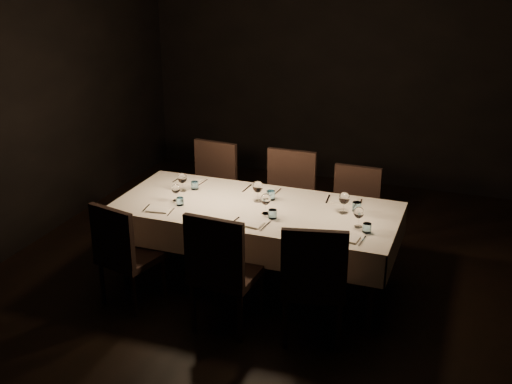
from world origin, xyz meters
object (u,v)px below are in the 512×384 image
(dining_table, at_px, (256,214))
(chair_near_right, at_px, (314,279))
(chair_near_center, at_px, (222,267))
(chair_far_left, at_px, (211,186))
(chair_near_left, at_px, (124,251))
(chair_far_right, at_px, (354,212))
(chair_far_center, at_px, (287,199))

(dining_table, relative_size, chair_near_right, 2.46)
(dining_table, distance_m, chair_near_center, 0.83)
(dining_table, distance_m, chair_far_left, 1.16)
(chair_near_left, distance_m, chair_far_right, 2.23)
(chair_far_left, bearing_deg, chair_far_right, 2.26)
(chair_near_left, height_order, chair_near_right, chair_near_right)
(chair_far_right, bearing_deg, dining_table, -134.19)
(dining_table, height_order, chair_near_left, chair_near_left)
(chair_near_left, xyz_separation_m, chair_near_center, (0.93, -0.06, 0.04))
(chair_near_center, distance_m, chair_far_right, 1.72)
(dining_table, xyz_separation_m, chair_far_center, (0.07, 0.73, -0.12))
(chair_near_right, distance_m, chair_far_center, 1.62)
(dining_table, distance_m, chair_far_center, 0.74)
(chair_near_right, bearing_deg, chair_far_center, -78.22)
(chair_far_left, xyz_separation_m, chair_far_right, (1.55, -0.08, -0.03))
(chair_near_center, xyz_separation_m, chair_far_center, (0.05, 1.55, 0.00))
(chair_far_center, bearing_deg, chair_far_left, 173.95)
(chair_far_center, bearing_deg, dining_table, -95.57)
(chair_far_center, distance_m, chair_far_right, 0.67)
(chair_near_right, relative_size, chair_far_right, 1.08)
(chair_near_right, height_order, chair_far_left, chair_near_right)
(chair_near_left, height_order, chair_near_center, chair_near_center)
(chair_far_left, bearing_deg, chair_near_center, -58.09)
(chair_far_left, bearing_deg, chair_near_left, -88.66)
(dining_table, bearing_deg, chair_far_left, 134.76)
(chair_near_center, relative_size, chair_near_right, 1.01)
(dining_table, xyz_separation_m, chair_far_left, (-0.81, 0.82, -0.13))
(chair_near_center, relative_size, chair_far_right, 1.09)
(chair_far_right, bearing_deg, chair_far_center, -178.65)
(chair_near_left, distance_m, chair_near_center, 0.93)
(chair_near_center, bearing_deg, chair_far_left, -60.02)
(chair_near_right, bearing_deg, chair_near_center, -6.82)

